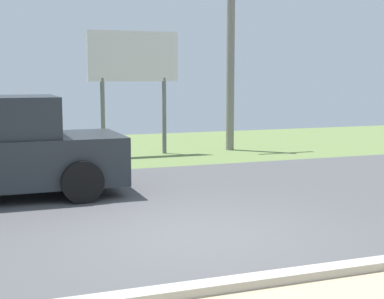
# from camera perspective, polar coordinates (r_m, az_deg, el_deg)

# --- Properties ---
(ground_plane) EXTENTS (40.00, 22.00, 0.20)m
(ground_plane) POSITION_cam_1_polar(r_m,az_deg,el_deg) (10.85, -4.92, -4.85)
(ground_plane) COLOR #4C4C4F
(utility_pole) EXTENTS (1.80, 0.24, 6.16)m
(utility_pole) POSITION_cam_1_polar(r_m,az_deg,el_deg) (17.33, 3.92, 10.69)
(utility_pole) COLOR gray
(utility_pole) RESTS_ON ground_plane
(roadside_billboard) EXTENTS (2.60, 0.12, 3.50)m
(roadside_billboard) POSITION_cam_1_polar(r_m,az_deg,el_deg) (16.22, -5.91, 8.42)
(roadside_billboard) COLOR slate
(roadside_billboard) RESTS_ON ground_plane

